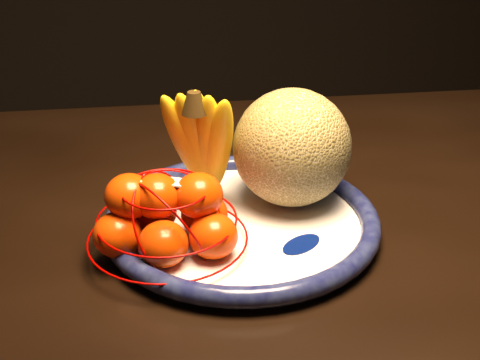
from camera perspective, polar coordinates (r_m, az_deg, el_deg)
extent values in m
cube|color=black|center=(0.91, -7.14, -4.42)|extent=(1.53, 1.00, 0.04)
cylinder|color=black|center=(1.57, 18.53, -6.93)|extent=(0.06, 0.06, 0.69)
cylinder|color=white|center=(0.87, 0.14, -4.01)|extent=(0.32, 0.32, 0.01)
torus|color=#080839|center=(0.86, 0.15, -3.39)|extent=(0.36, 0.36, 0.03)
cylinder|color=white|center=(0.87, 0.14, -4.26)|extent=(0.16, 0.16, 0.00)
ellipsoid|color=#031152|center=(0.82, 5.25, -5.49)|extent=(0.13, 0.12, 0.00)
ellipsoid|color=#031152|center=(0.93, -2.76, -1.21)|extent=(0.10, 0.12, 0.00)
ellipsoid|color=#031152|center=(0.85, -6.68, -4.32)|extent=(0.10, 0.06, 0.00)
sphere|color=olive|center=(0.88, 4.46, 2.78)|extent=(0.16, 0.16, 0.16)
ellipsoid|color=yellow|center=(0.87, -4.39, 3.27)|extent=(0.11, 0.09, 0.18)
ellipsoid|color=yellow|center=(0.87, -3.75, 3.29)|extent=(0.09, 0.10, 0.18)
ellipsoid|color=yellow|center=(0.87, -3.16, 3.37)|extent=(0.07, 0.10, 0.18)
ellipsoid|color=yellow|center=(0.86, -2.65, 3.20)|extent=(0.05, 0.11, 0.18)
ellipsoid|color=yellow|center=(0.86, -2.01, 3.08)|extent=(0.05, 0.11, 0.18)
cone|color=black|center=(0.84, -3.34, 8.35)|extent=(0.03, 0.03, 0.03)
ellipsoid|color=#FF3E0A|center=(0.80, -10.42, -4.60)|extent=(0.06, 0.06, 0.05)
ellipsoid|color=#FF3E0A|center=(0.77, -6.57, -5.44)|extent=(0.06, 0.06, 0.05)
ellipsoid|color=#FF3E0A|center=(0.78, -2.29, -4.80)|extent=(0.06, 0.06, 0.05)
ellipsoid|color=#FF3E0A|center=(0.84, -7.40, -2.73)|extent=(0.06, 0.06, 0.05)
ellipsoid|color=#FF3E0A|center=(0.83, -3.06, -2.94)|extent=(0.06, 0.06, 0.05)
ellipsoid|color=#FF3E0A|center=(0.79, -7.12, -1.38)|extent=(0.06, 0.06, 0.05)
ellipsoid|color=#FF3E0A|center=(0.79, -3.55, -1.31)|extent=(0.06, 0.06, 0.05)
ellipsoid|color=#FF3E0A|center=(0.79, -9.43, -1.37)|extent=(0.06, 0.06, 0.05)
torus|color=#A00200|center=(0.81, -6.17, -4.91)|extent=(0.25, 0.25, 0.00)
torus|color=#A00200|center=(0.80, -6.26, -3.33)|extent=(0.22, 0.22, 0.00)
torus|color=#A00200|center=(0.78, -6.41, -0.72)|extent=(0.14, 0.14, 0.00)
torus|color=#A00200|center=(0.80, -6.24, -3.69)|extent=(0.13, 0.06, 0.12)
torus|color=#A00200|center=(0.80, -6.24, -3.69)|extent=(0.12, 0.14, 0.12)
torus|color=#A00200|center=(0.80, -6.24, -3.69)|extent=(0.11, 0.14, 0.12)
cube|color=white|center=(0.78, -5.77, -0.15)|extent=(0.08, 0.05, 0.01)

